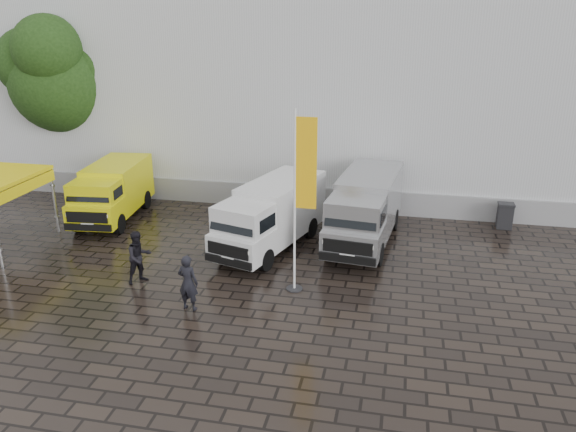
# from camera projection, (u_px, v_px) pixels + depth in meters

# --- Properties ---
(ground) EXTENTS (120.00, 120.00, 0.00)m
(ground) POSITION_uv_depth(u_px,v_px,m) (294.00, 298.00, 16.69)
(ground) COLOR black
(ground) RESTS_ON ground
(exhibition_hall) EXTENTS (44.00, 16.00, 12.00)m
(exhibition_hall) POSITION_uv_depth(u_px,v_px,m) (392.00, 53.00, 28.97)
(exhibition_hall) COLOR silver
(exhibition_hall) RESTS_ON ground
(hall_plinth) EXTENTS (44.00, 0.15, 1.00)m
(hall_plinth) POSITION_uv_depth(u_px,v_px,m) (378.00, 202.00, 23.45)
(hall_plinth) COLOR gray
(hall_plinth) RESTS_ON ground
(van_yellow) EXTENTS (2.31, 4.93, 2.20)m
(van_yellow) POSITION_uv_depth(u_px,v_px,m) (112.00, 193.00, 22.67)
(van_yellow) COLOR #D5D20B
(van_yellow) RESTS_ON ground
(van_white) EXTENTS (3.25, 5.65, 2.32)m
(van_white) POSITION_uv_depth(u_px,v_px,m) (271.00, 217.00, 19.84)
(van_white) COLOR silver
(van_white) RESTS_ON ground
(van_silver) EXTENTS (2.53, 5.86, 2.46)m
(van_silver) POSITION_uv_depth(u_px,v_px,m) (365.00, 211.00, 20.27)
(van_silver) COLOR #A0A1A4
(van_silver) RESTS_ON ground
(flagpole) EXTENTS (0.88, 0.50, 5.52)m
(flagpole) POSITION_uv_depth(u_px,v_px,m) (301.00, 193.00, 16.09)
(flagpole) COLOR black
(flagpole) RESTS_ON ground
(tree) EXTENTS (4.61, 4.61, 8.27)m
(tree) POSITION_uv_depth(u_px,v_px,m) (60.00, 75.00, 25.48)
(tree) COLOR black
(tree) RESTS_ON ground
(wheelie_bin) EXTENTS (0.63, 0.63, 1.01)m
(wheelie_bin) POSITION_uv_depth(u_px,v_px,m) (505.00, 215.00, 21.94)
(wheelie_bin) COLOR black
(wheelie_bin) RESTS_ON ground
(person_front) EXTENTS (0.66, 0.48, 1.67)m
(person_front) POSITION_uv_depth(u_px,v_px,m) (188.00, 283.00, 15.77)
(person_front) COLOR black
(person_front) RESTS_ON ground
(person_tent) EXTENTS (1.02, 1.04, 1.69)m
(person_tent) POSITION_uv_depth(u_px,v_px,m) (139.00, 257.00, 17.38)
(person_tent) COLOR black
(person_tent) RESTS_ON ground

